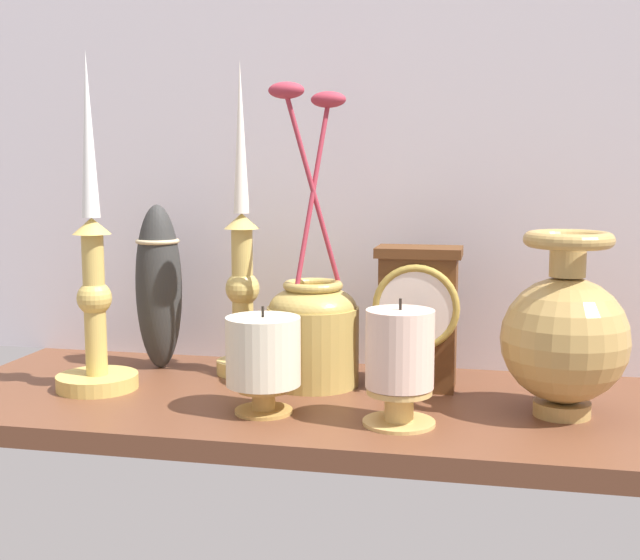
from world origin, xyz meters
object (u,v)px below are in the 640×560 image
Objects in this scene: mantel_clock at (418,316)px; candlestick_tall_center at (242,273)px; brass_vase_bulbous at (565,334)px; tall_ceramic_vase at (159,286)px; brass_vase_jar at (313,325)px; pillar_candle_front at (400,361)px; candlestick_tall_left at (94,294)px; pillar_candle_near_clock at (263,357)px.

candlestick_tall_center is at bearing 173.52° from mantel_clock.
brass_vase_bulbous is 0.91× the size of tall_ceramic_vase.
brass_vase_jar reaches higher than brass_vase_bulbous.
pillar_candle_front is at bearing -37.84° from candlestick_tall_center.
pillar_candle_front is (22.68, -17.61, -6.60)cm from candlestick_tall_center.
mantel_clock is 0.79× the size of tall_ceramic_vase.
candlestick_tall_left is 38.82cm from pillar_candle_front.
mantel_clock is 0.47× the size of brass_vase_jar.
tall_ceramic_vase is at bearing 174.60° from mantel_clock.
brass_vase_bulbous reaches higher than mantel_clock.
tall_ceramic_vase is at bearing 74.43° from candlestick_tall_left.
tall_ceramic_vase reaches higher than mantel_clock.
pillar_candle_near_clock is at bearing -41.57° from tall_ceramic_vase.
candlestick_tall_left is at bearing -179.64° from brass_vase_bulbous.
candlestick_tall_center is at bearing -3.30° from tall_ceramic_vase.
mantel_clock is at bearing 153.78° from brass_vase_bulbous.
mantel_clock is 0.43× the size of candlestick_tall_center.
brass_vase_jar is 1.67× the size of tall_ceramic_vase.
mantel_clock is at bearing 41.69° from pillar_candle_near_clock.
brass_vase_bulbous is 1.69× the size of pillar_candle_near_clock.
tall_ceramic_vase is (-51.78, 11.52, 2.12)cm from brass_vase_bulbous.
brass_vase_bulbous reaches higher than pillar_candle_near_clock.
brass_vase_jar reaches higher than pillar_candle_front.
candlestick_tall_left is at bearing -143.81° from candlestick_tall_center.
mantel_clock is at bearing 12.54° from candlestick_tall_left.
pillar_candle_near_clock is 0.54× the size of tall_ceramic_vase.
brass_vase_bulbous reaches higher than pillar_candle_front.
pillar_candle_near_clock is (-32.31, -5.75, -2.80)cm from brass_vase_bulbous.
brass_vase_jar is at bearing -10.89° from tall_ceramic_vase.
brass_vase_jar is (25.49, 7.60, -4.22)cm from candlestick_tall_left.
mantel_clock is 18.55cm from brass_vase_bulbous.
candlestick_tall_left is 3.01× the size of pillar_candle_front.
brass_vase_jar is (-12.95, -0.95, -1.51)cm from mantel_clock.
candlestick_tall_left reaches higher than brass_vase_bulbous.
candlestick_tall_center is 12.19cm from tall_ceramic_vase.
pillar_candle_near_clock is at bearing -13.34° from candlestick_tall_left.
candlestick_tall_left reaches higher than tall_ceramic_vase.
pillar_candle_front is (37.96, -6.44, -4.95)cm from candlestick_tall_left.
candlestick_tall_center reaches higher than pillar_candle_front.
candlestick_tall_center is 1.09× the size of brass_vase_jar.
mantel_clock is at bearing 4.18° from brass_vase_jar.
pillar_candle_near_clock is at bearing -65.65° from candlestick_tall_center.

